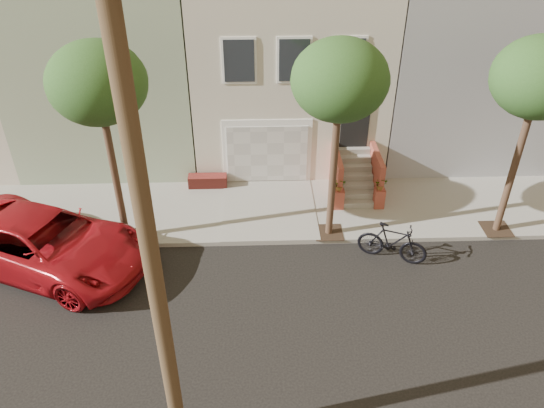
{
  "coord_description": "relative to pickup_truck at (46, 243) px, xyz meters",
  "views": [
    {
      "loc": [
        -1.3,
        -9.72,
        10.45
      ],
      "look_at": [
        -0.87,
        3.0,
        1.91
      ],
      "focal_mm": 34.88,
      "sensor_mm": 36.0,
      "label": 1
    }
  ],
  "objects": [
    {
      "name": "ground",
      "position": [
        7.52,
        -2.73,
        -0.87
      ],
      "size": [
        90.0,
        90.0,
        0.0
      ],
      "primitive_type": "plane",
      "color": "black",
      "rests_on": "ground"
    },
    {
      "name": "tree_mid",
      "position": [
        8.52,
        1.17,
        4.39
      ],
      "size": [
        2.7,
        2.57,
        6.3
      ],
      "color": "#2D2116",
      "rests_on": "sidewalk"
    },
    {
      "name": "tree_right",
      "position": [
        14.02,
        1.17,
        4.39
      ],
      "size": [
        2.7,
        2.57,
        6.3
      ],
      "color": "#2D2116",
      "rests_on": "sidewalk"
    },
    {
      "name": "sidewalk",
      "position": [
        7.52,
        2.62,
        -0.8
      ],
      "size": [
        40.0,
        3.7,
        0.15
      ],
      "primitive_type": "cube",
      "color": "gray",
      "rests_on": "ground"
    },
    {
      "name": "motorcycle",
      "position": [
        10.27,
        -0.03,
        -0.24
      ],
      "size": [
        2.17,
        1.36,
        1.26
      ],
      "primitive_type": "imported",
      "rotation": [
        0.0,
        0.0,
        1.17
      ],
      "color": "black",
      "rests_on": "ground"
    },
    {
      "name": "tree_left",
      "position": [
        2.02,
        1.17,
        4.39
      ],
      "size": [
        2.7,
        2.57,
        6.3
      ],
      "color": "#2D2116",
      "rests_on": "sidewalk"
    },
    {
      "name": "pickup_truck",
      "position": [
        0.0,
        0.0,
        0.0
      ],
      "size": [
        6.9,
        5.06,
        1.74
      ],
      "primitive_type": "imported",
      "rotation": [
        0.0,
        0.0,
        1.18
      ],
      "color": "#A01017",
      "rests_on": "ground"
    },
    {
      "name": "house_row",
      "position": [
        7.52,
        8.46,
        2.77
      ],
      "size": [
        33.1,
        11.7,
        7.0
      ],
      "color": "#BBB2A0",
      "rests_on": "sidewalk"
    }
  ]
}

